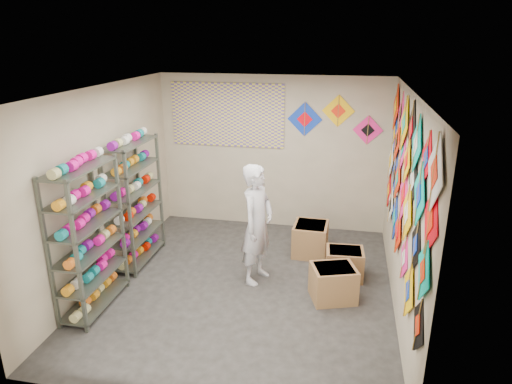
% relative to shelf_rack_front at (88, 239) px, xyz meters
% --- Properties ---
extents(ground, '(4.50, 4.50, 0.00)m').
position_rel_shelf_rack_front_xyz_m(ground, '(1.78, 0.85, -0.95)').
color(ground, '#272422').
extents(room_walls, '(4.50, 4.50, 4.50)m').
position_rel_shelf_rack_front_xyz_m(room_walls, '(1.78, 0.85, 0.69)').
color(room_walls, tan).
rests_on(room_walls, ground).
extents(shelf_rack_front, '(0.40, 1.10, 1.90)m').
position_rel_shelf_rack_front_xyz_m(shelf_rack_front, '(0.00, 0.00, 0.00)').
color(shelf_rack_front, '#4C5147').
rests_on(shelf_rack_front, ground).
extents(shelf_rack_back, '(0.40, 1.10, 1.90)m').
position_rel_shelf_rack_front_xyz_m(shelf_rack_back, '(0.00, 1.30, 0.00)').
color(shelf_rack_back, '#4C5147').
rests_on(shelf_rack_back, ground).
extents(string_spools, '(0.12, 2.36, 0.12)m').
position_rel_shelf_rack_front_xyz_m(string_spools, '(-0.00, 0.65, 0.10)').
color(string_spools, '#FF0F9E').
rests_on(string_spools, ground).
extents(kite_wall_display, '(0.06, 4.30, 2.04)m').
position_rel_shelf_rack_front_xyz_m(kite_wall_display, '(3.76, 0.88, 0.73)').
color(kite_wall_display, black).
rests_on(kite_wall_display, room_walls).
extents(back_wall_kites, '(1.59, 0.02, 0.82)m').
position_rel_shelf_rack_front_xyz_m(back_wall_kites, '(2.80, 3.09, 1.03)').
color(back_wall_kites, '#0F33B7').
rests_on(back_wall_kites, room_walls).
extents(poster, '(2.00, 0.01, 1.10)m').
position_rel_shelf_rack_front_xyz_m(poster, '(0.98, 3.08, 1.05)').
color(poster, '#584493').
rests_on(poster, room_walls).
extents(shopkeeper, '(0.86, 0.77, 1.71)m').
position_rel_shelf_rack_front_xyz_m(shopkeeper, '(1.91, 1.08, -0.10)').
color(shopkeeper, beige).
rests_on(shopkeeper, ground).
extents(carton_a, '(0.68, 0.62, 0.47)m').
position_rel_shelf_rack_front_xyz_m(carton_a, '(2.99, 0.78, -0.72)').
color(carton_a, brown).
rests_on(carton_a, ground).
extents(carton_b, '(0.55, 0.46, 0.43)m').
position_rel_shelf_rack_front_xyz_m(carton_b, '(3.13, 1.39, -0.74)').
color(carton_b, brown).
rests_on(carton_b, ground).
extents(carton_c, '(0.54, 0.59, 0.50)m').
position_rel_shelf_rack_front_xyz_m(carton_c, '(2.58, 2.04, -0.70)').
color(carton_c, brown).
rests_on(carton_c, ground).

